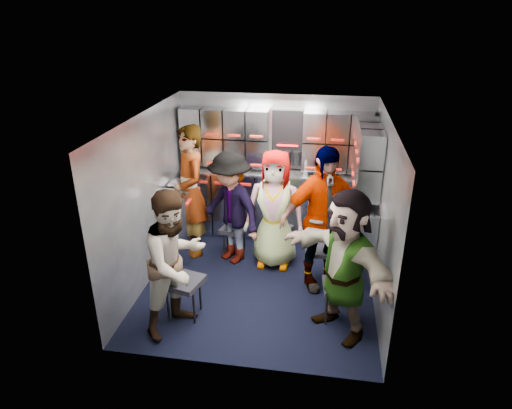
# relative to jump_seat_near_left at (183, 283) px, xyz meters

# --- Properties ---
(floor) EXTENTS (3.00, 3.00, 0.00)m
(floor) POSITION_rel_jump_seat_near_left_xyz_m (0.74, 0.80, -0.42)
(floor) COLOR black
(floor) RESTS_ON ground
(wall_back) EXTENTS (2.80, 0.04, 2.10)m
(wall_back) POSITION_rel_jump_seat_near_left_xyz_m (0.74, 2.30, 0.63)
(wall_back) COLOR gray
(wall_back) RESTS_ON ground
(wall_left) EXTENTS (0.04, 3.00, 2.10)m
(wall_left) POSITION_rel_jump_seat_near_left_xyz_m (-0.66, 0.80, 0.63)
(wall_left) COLOR gray
(wall_left) RESTS_ON ground
(wall_right) EXTENTS (0.04, 3.00, 2.10)m
(wall_right) POSITION_rel_jump_seat_near_left_xyz_m (2.14, 0.80, 0.63)
(wall_right) COLOR gray
(wall_right) RESTS_ON ground
(ceiling) EXTENTS (2.80, 3.00, 0.02)m
(ceiling) POSITION_rel_jump_seat_near_left_xyz_m (0.74, 0.80, 1.68)
(ceiling) COLOR silver
(ceiling) RESTS_ON wall_back
(cart_bank_back) EXTENTS (2.68, 0.38, 0.99)m
(cart_bank_back) POSITION_rel_jump_seat_near_left_xyz_m (0.74, 2.09, 0.07)
(cart_bank_back) COLOR #A0A4B0
(cart_bank_back) RESTS_ON ground
(cart_bank_left) EXTENTS (0.38, 0.76, 0.99)m
(cart_bank_left) POSITION_rel_jump_seat_near_left_xyz_m (-0.45, 1.36, 0.07)
(cart_bank_left) COLOR #A0A4B0
(cart_bank_left) RESTS_ON ground
(counter) EXTENTS (2.68, 0.42, 0.03)m
(counter) POSITION_rel_jump_seat_near_left_xyz_m (0.74, 2.09, 0.59)
(counter) COLOR #B5B7BC
(counter) RESTS_ON cart_bank_back
(locker_bank_back) EXTENTS (2.68, 0.28, 0.82)m
(locker_bank_back) POSITION_rel_jump_seat_near_left_xyz_m (0.74, 2.15, 1.07)
(locker_bank_back) COLOR #A0A4B0
(locker_bank_back) RESTS_ON wall_back
(locker_bank_right) EXTENTS (0.28, 1.00, 0.82)m
(locker_bank_right) POSITION_rel_jump_seat_near_left_xyz_m (1.99, 1.50, 1.07)
(locker_bank_right) COLOR #A0A4B0
(locker_bank_right) RESTS_ON wall_right
(right_cabinet) EXTENTS (0.28, 1.20, 1.00)m
(right_cabinet) POSITION_rel_jump_seat_near_left_xyz_m (1.99, 1.40, 0.08)
(right_cabinet) COLOR #A0A4B0
(right_cabinet) RESTS_ON ground
(coffee_niche) EXTENTS (0.46, 0.16, 0.84)m
(coffee_niche) POSITION_rel_jump_seat_near_left_xyz_m (0.92, 2.21, 1.05)
(coffee_niche) COLOR black
(coffee_niche) RESTS_ON wall_back
(red_latch_strip) EXTENTS (2.60, 0.02, 0.03)m
(red_latch_strip) POSITION_rel_jump_seat_near_left_xyz_m (0.74, 1.89, 0.46)
(red_latch_strip) COLOR #A8170F
(red_latch_strip) RESTS_ON cart_bank_back
(jump_seat_near_left) EXTENTS (0.48, 0.47, 0.48)m
(jump_seat_near_left) POSITION_rel_jump_seat_near_left_xyz_m (0.00, 0.00, 0.00)
(jump_seat_near_left) COLOR black
(jump_seat_near_left) RESTS_ON ground
(jump_seat_mid_left) EXTENTS (0.40, 0.39, 0.40)m
(jump_seat_mid_left) POSITION_rel_jump_seat_near_left_xyz_m (0.27, 1.47, -0.07)
(jump_seat_mid_left) COLOR black
(jump_seat_mid_left) RESTS_ON ground
(jump_seat_center) EXTENTS (0.49, 0.48, 0.46)m
(jump_seat_center) POSITION_rel_jump_seat_near_left_xyz_m (0.86, 1.46, -0.02)
(jump_seat_center) COLOR black
(jump_seat_center) RESTS_ON ground
(jump_seat_mid_right) EXTENTS (0.36, 0.34, 0.41)m
(jump_seat_mid_right) POSITION_rel_jump_seat_near_left_xyz_m (1.46, 1.05, -0.06)
(jump_seat_mid_right) COLOR black
(jump_seat_mid_right) RESTS_ON ground
(jump_seat_near_right) EXTENTS (0.42, 0.40, 0.46)m
(jump_seat_near_right) POSITION_rel_jump_seat_near_left_xyz_m (1.72, 0.20, -0.02)
(jump_seat_near_right) COLOR black
(jump_seat_near_right) RESTS_ON ground
(attendant_standing) EXTENTS (0.74, 0.80, 1.83)m
(attendant_standing) POSITION_rel_jump_seat_near_left_xyz_m (-0.31, 1.43, 0.49)
(attendant_standing) COLOR black
(attendant_standing) RESTS_ON ground
(attendant_arc_a) EXTENTS (0.92, 0.98, 1.60)m
(attendant_arc_a) POSITION_rel_jump_seat_near_left_xyz_m (0.00, -0.18, 0.38)
(attendant_arc_a) COLOR black
(attendant_arc_a) RESTS_ON ground
(attendant_arc_b) EXTENTS (1.15, 1.05, 1.54)m
(attendant_arc_b) POSITION_rel_jump_seat_near_left_xyz_m (0.27, 1.29, 0.35)
(attendant_arc_b) COLOR black
(attendant_arc_b) RESTS_ON ground
(attendant_arc_c) EXTENTS (0.80, 0.54, 1.60)m
(attendant_arc_c) POSITION_rel_jump_seat_near_left_xyz_m (0.86, 1.28, 0.38)
(attendant_arc_c) COLOR black
(attendant_arc_c) RESTS_ON ground
(attendant_arc_d) EXTENTS (1.15, 0.86, 1.81)m
(attendant_arc_d) POSITION_rel_jump_seat_near_left_xyz_m (1.46, 0.87, 0.48)
(attendant_arc_d) COLOR black
(attendant_arc_d) RESTS_ON ground
(attendant_arc_e) EXTENTS (1.39, 1.43, 1.63)m
(attendant_arc_e) POSITION_rel_jump_seat_near_left_xyz_m (1.72, 0.02, 0.40)
(attendant_arc_e) COLOR black
(attendant_arc_e) RESTS_ON ground
(bottle_left) EXTENTS (0.06, 0.06, 0.24)m
(bottle_left) POSITION_rel_jump_seat_near_left_xyz_m (0.61, 2.04, 0.73)
(bottle_left) COLOR white
(bottle_left) RESTS_ON counter
(bottle_mid) EXTENTS (0.06, 0.06, 0.25)m
(bottle_mid) POSITION_rel_jump_seat_near_left_xyz_m (0.09, 2.04, 0.73)
(bottle_mid) COLOR white
(bottle_mid) RESTS_ON counter
(bottle_right) EXTENTS (0.07, 0.07, 0.22)m
(bottle_right) POSITION_rel_jump_seat_near_left_xyz_m (1.20, 2.04, 0.72)
(bottle_right) COLOR white
(bottle_right) RESTS_ON counter
(cup_left) EXTENTS (0.07, 0.07, 0.09)m
(cup_left) POSITION_rel_jump_seat_near_left_xyz_m (0.18, 2.03, 0.65)
(cup_left) COLOR tan
(cup_left) RESTS_ON counter
(cup_right) EXTENTS (0.08, 0.08, 0.11)m
(cup_right) POSITION_rel_jump_seat_near_left_xyz_m (1.95, 2.03, 0.66)
(cup_right) COLOR tan
(cup_right) RESTS_ON counter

